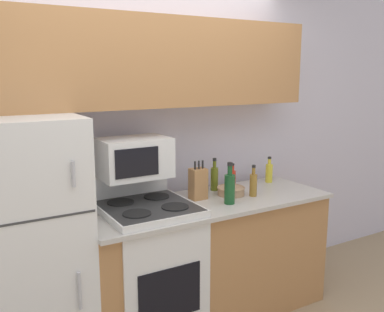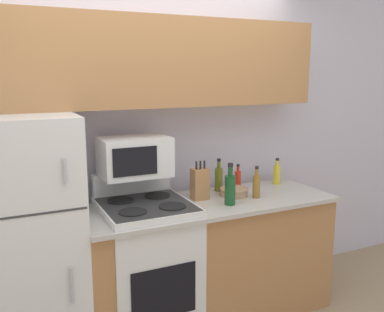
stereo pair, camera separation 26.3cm
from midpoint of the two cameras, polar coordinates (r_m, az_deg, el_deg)
The scene contains 13 objects.
wall_back at distance 3.30m, azimuth -9.32°, elevation 1.24°, with size 8.00×0.05×2.55m.
lower_cabinets at distance 3.30m, azimuth -0.32°, elevation -13.50°, with size 1.86×0.67×0.91m.
refrigerator at distance 2.85m, azimuth -23.99°, elevation -11.27°, with size 0.68×0.74×1.59m.
upper_cabinets at distance 3.07m, azimuth -8.30°, elevation 12.26°, with size 2.54×0.35×0.62m.
stove at distance 3.09m, azimuth -8.35°, elevation -14.74°, with size 0.61×0.65×1.12m.
microwave at distance 2.97m, azimuth -10.25°, elevation -0.24°, with size 0.47×0.32×0.27m.
knife_block at distance 3.14m, azimuth -1.58°, elevation -3.72°, with size 0.12×0.09×0.29m.
bowl at distance 3.27m, azimuth 2.93°, elevation -4.66°, with size 0.22×0.22×0.06m.
bottle_hot_sauce at distance 3.46m, azimuth 3.27°, elevation -2.99°, with size 0.05×0.05×0.20m.
bottle_vinegar at distance 3.24m, azimuth 5.88°, elevation -3.76°, with size 0.06×0.06×0.24m.
bottle_wine_green at distance 3.03m, azimuth 2.57°, elevation -4.26°, with size 0.08×0.08×0.30m.
bottle_olive_oil at distance 3.37m, azimuth 0.78°, elevation -2.94°, with size 0.06×0.06×0.26m.
bottle_cooking_spray at distance 3.67m, azimuth 8.23°, elevation -2.17°, with size 0.06×0.06×0.22m.
Camera 1 is at (-1.29, -2.22, 1.83)m, focal length 40.00 mm.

